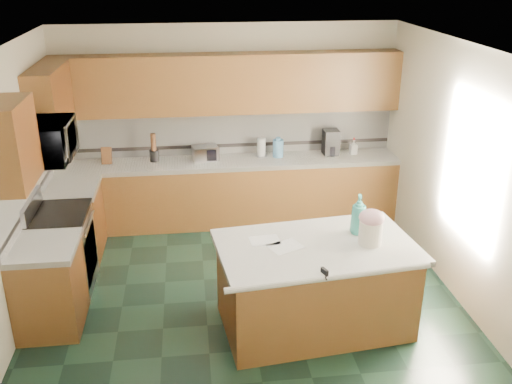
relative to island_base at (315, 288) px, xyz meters
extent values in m
plane|color=black|center=(-0.63, 0.56, -0.43)|extent=(4.60, 4.60, 0.00)
plane|color=white|center=(-0.63, 0.56, 2.27)|extent=(4.60, 4.60, 0.00)
cube|color=beige|center=(-0.63, 2.88, 0.92)|extent=(4.60, 0.04, 2.70)
cube|color=beige|center=(-0.63, -1.76, 0.92)|extent=(4.60, 0.04, 2.70)
cube|color=beige|center=(-2.95, 0.56, 0.92)|extent=(0.04, 4.60, 2.70)
cube|color=beige|center=(1.69, 0.56, 0.92)|extent=(0.04, 4.60, 2.70)
cube|color=black|center=(-0.63, 2.56, 0.00)|extent=(4.60, 0.60, 0.86)
cube|color=white|center=(-0.63, 2.56, 0.46)|extent=(4.60, 0.64, 0.06)
cube|color=black|center=(-0.63, 2.69, 1.51)|extent=(4.60, 0.33, 0.78)
cube|color=silver|center=(-0.63, 2.84, 0.81)|extent=(4.60, 0.02, 0.63)
cube|color=black|center=(-0.63, 2.84, 0.61)|extent=(4.60, 0.01, 0.05)
cube|color=black|center=(-2.63, 1.85, 0.00)|extent=(0.60, 0.82, 0.86)
cube|color=white|center=(-2.63, 1.85, 0.46)|extent=(0.64, 0.82, 0.06)
cube|color=black|center=(-2.63, 0.32, 0.00)|extent=(0.60, 0.72, 0.86)
cube|color=white|center=(-2.63, 0.32, 0.46)|extent=(0.64, 0.72, 0.06)
cube|color=silver|center=(-2.92, 1.11, 0.81)|extent=(0.02, 2.30, 0.63)
cube|color=black|center=(-2.91, 1.11, 0.61)|extent=(0.01, 2.30, 0.05)
cube|color=black|center=(-2.77, 1.98, 1.51)|extent=(0.33, 1.09, 0.78)
cube|color=black|center=(-2.77, 0.32, 1.51)|extent=(0.33, 0.72, 0.78)
cube|color=#B7B7BC|center=(-2.63, 1.06, 0.01)|extent=(0.60, 0.76, 0.88)
cube|color=black|center=(-2.34, 1.06, -0.03)|extent=(0.02, 0.68, 0.55)
cube|color=black|center=(-2.63, 1.06, 0.47)|extent=(0.62, 0.78, 0.04)
cylinder|color=#B7B7BC|center=(-2.31, 1.06, 0.35)|extent=(0.02, 0.66, 0.02)
cube|color=#B7B7BC|center=(-2.89, 1.06, 0.59)|extent=(0.06, 0.76, 0.18)
imported|color=#B7B7BC|center=(-2.63, 1.06, 1.30)|extent=(0.50, 0.73, 0.41)
cube|color=black|center=(0.00, 0.00, 0.00)|extent=(1.91, 1.22, 0.86)
cube|color=white|center=(0.00, 0.00, 0.46)|extent=(2.02, 1.33, 0.06)
cylinder|color=white|center=(0.00, -0.57, 0.46)|extent=(1.90, 0.27, 0.06)
cylinder|color=beige|center=(0.51, -0.04, 0.61)|extent=(0.26, 0.26, 0.24)
ellipsoid|color=#CF98A6|center=(0.51, -0.04, 0.77)|extent=(0.25, 0.25, 0.15)
cylinder|color=tan|center=(0.51, -0.04, 0.82)|extent=(0.08, 0.03, 0.03)
sphere|color=tan|center=(0.47, -0.04, 0.82)|extent=(0.04, 0.04, 0.04)
sphere|color=tan|center=(0.56, -0.04, 0.82)|extent=(0.04, 0.04, 0.04)
imported|color=teal|center=(0.46, 0.19, 0.70)|extent=(0.19, 0.19, 0.41)
cube|color=white|center=(-0.31, 0.00, 0.49)|extent=(0.38, 0.34, 0.00)
cube|color=white|center=(-0.49, 0.14, 0.49)|extent=(0.31, 0.24, 0.00)
cube|color=black|center=(-0.05, -0.55, 0.50)|extent=(0.06, 0.09, 0.08)
cylinder|color=black|center=(-0.05, -0.60, 0.48)|extent=(0.01, 0.06, 0.01)
cube|color=#472814|center=(-2.28, 2.61, 0.60)|extent=(0.13, 0.17, 0.25)
cylinder|color=black|center=(-1.66, 2.64, 0.57)|extent=(0.12, 0.12, 0.16)
cylinder|color=#472814|center=(-1.66, 2.64, 0.76)|extent=(0.07, 0.07, 0.23)
cube|color=#B7B7BC|center=(-0.97, 2.61, 0.59)|extent=(0.37, 0.28, 0.19)
cube|color=black|center=(-0.97, 2.50, 0.59)|extent=(0.29, 0.01, 0.15)
cylinder|color=white|center=(-0.19, 2.66, 0.62)|extent=(0.12, 0.12, 0.26)
cylinder|color=#B7B7BC|center=(-0.19, 2.66, 0.50)|extent=(0.17, 0.17, 0.01)
cylinder|color=#5EA1D7|center=(0.03, 2.62, 0.61)|extent=(0.15, 0.15, 0.24)
cylinder|color=#5EA1D7|center=(0.03, 2.62, 0.75)|extent=(0.07, 0.07, 0.03)
cube|color=black|center=(0.78, 2.64, 0.66)|extent=(0.21, 0.23, 0.35)
cylinder|color=black|center=(0.78, 2.58, 0.56)|extent=(0.14, 0.14, 0.14)
imported|color=white|center=(1.10, 2.61, 0.59)|extent=(0.10, 0.10, 0.20)
cylinder|color=red|center=(1.10, 2.61, 0.71)|extent=(0.02, 0.02, 0.03)
cube|color=white|center=(1.66, 0.36, 1.07)|extent=(0.02, 1.40, 1.10)
camera|label=1|loc=(-1.17, -4.77, 3.07)|focal=40.00mm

